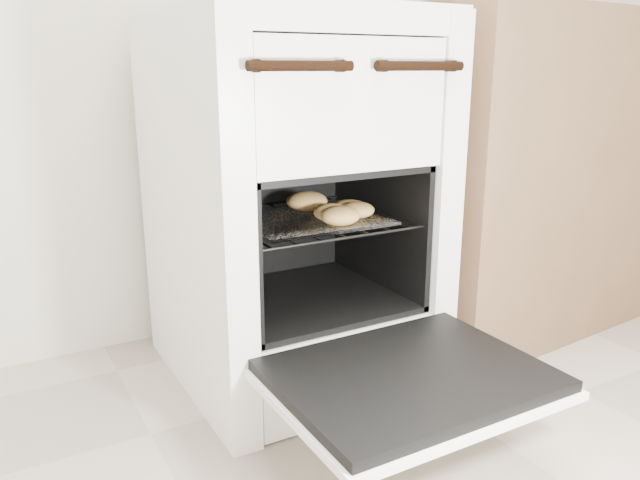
% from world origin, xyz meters
% --- Properties ---
extents(stove, '(0.60, 0.66, 0.92)m').
position_xyz_m(stove, '(0.09, 1.17, 0.45)').
color(stove, white).
rests_on(stove, ground).
extents(oven_door, '(0.54, 0.42, 0.04)m').
position_xyz_m(oven_door, '(0.09, 0.66, 0.20)').
color(oven_door, black).
rests_on(oven_door, stove).
extents(oven_rack, '(0.43, 0.42, 0.01)m').
position_xyz_m(oven_rack, '(0.09, 1.10, 0.43)').
color(oven_rack, black).
rests_on(oven_rack, stove).
extents(foil_sheet, '(0.34, 0.30, 0.01)m').
position_xyz_m(foil_sheet, '(0.09, 1.08, 0.44)').
color(foil_sheet, white).
rests_on(foil_sheet, oven_rack).
extents(baked_rolls, '(0.20, 0.30, 0.05)m').
position_xyz_m(baked_rolls, '(0.15, 1.06, 0.46)').
color(baked_rolls, '#E0A959').
rests_on(baked_rolls, foil_sheet).
extents(counter, '(1.00, 0.72, 0.95)m').
position_xyz_m(counter, '(0.90, 1.22, 0.48)').
color(counter, brown).
rests_on(counter, ground).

